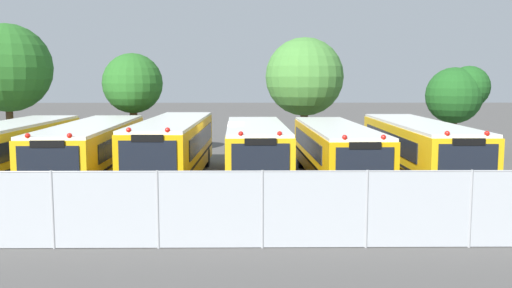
{
  "coord_description": "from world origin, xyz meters",
  "views": [
    {
      "loc": [
        1.56,
        -23.89,
        4.39
      ],
      "look_at": [
        1.81,
        0.0,
        1.6
      ],
      "focal_mm": 39.06,
      "sensor_mm": 36.0,
      "label": 1
    }
  ],
  "objects_px": {
    "school_bus_1": "(92,149)",
    "school_bus_4": "(336,150)",
    "tree_1": "(131,83)",
    "school_bus_5": "(418,149)",
    "tree_2": "(303,75)",
    "school_bus_3": "(256,150)",
    "traffic_cone": "(431,230)",
    "school_bus_2": "(173,147)",
    "school_bus_0": "(9,150)",
    "tree_0": "(5,67)",
    "tree_3": "(458,93)"
  },
  "relations": [
    {
      "from": "school_bus_2",
      "to": "tree_3",
      "type": "bearing_deg",
      "value": -151.74
    },
    {
      "from": "school_bus_4",
      "to": "school_bus_0",
      "type": "bearing_deg",
      "value": -0.69
    },
    {
      "from": "tree_1",
      "to": "tree_2",
      "type": "xyz_separation_m",
      "value": [
        9.85,
        1.52,
        0.43
      ]
    },
    {
      "from": "traffic_cone",
      "to": "tree_0",
      "type": "bearing_deg",
      "value": 138.22
    },
    {
      "from": "traffic_cone",
      "to": "tree_1",
      "type": "bearing_deg",
      "value": 125.16
    },
    {
      "from": "school_bus_5",
      "to": "tree_2",
      "type": "height_order",
      "value": "tree_2"
    },
    {
      "from": "school_bus_1",
      "to": "school_bus_4",
      "type": "xyz_separation_m",
      "value": [
        10.55,
        -0.17,
        -0.04
      ]
    },
    {
      "from": "tree_3",
      "to": "tree_2",
      "type": "bearing_deg",
      "value": 171.58
    },
    {
      "from": "school_bus_2",
      "to": "tree_3",
      "type": "height_order",
      "value": "tree_3"
    },
    {
      "from": "school_bus_1",
      "to": "tree_1",
      "type": "relative_size",
      "value": 1.99
    },
    {
      "from": "school_bus_2",
      "to": "school_bus_0",
      "type": "bearing_deg",
      "value": 3.87
    },
    {
      "from": "tree_3",
      "to": "tree_0",
      "type": "bearing_deg",
      "value": -179.88
    },
    {
      "from": "school_bus_1",
      "to": "tree_3",
      "type": "height_order",
      "value": "tree_3"
    },
    {
      "from": "traffic_cone",
      "to": "school_bus_5",
      "type": "bearing_deg",
      "value": 75.72
    },
    {
      "from": "tree_0",
      "to": "tree_2",
      "type": "bearing_deg",
      "value": 4.57
    },
    {
      "from": "school_bus_2",
      "to": "tree_2",
      "type": "distance_m",
      "value": 11.62
    },
    {
      "from": "tree_0",
      "to": "tree_2",
      "type": "relative_size",
      "value": 1.1
    },
    {
      "from": "tree_1",
      "to": "school_bus_2",
      "type": "bearing_deg",
      "value": -66.02
    },
    {
      "from": "school_bus_3",
      "to": "school_bus_4",
      "type": "xyz_separation_m",
      "value": [
        3.45,
        0.1,
        -0.03
      ]
    },
    {
      "from": "school_bus_3",
      "to": "traffic_cone",
      "type": "height_order",
      "value": "school_bus_3"
    },
    {
      "from": "school_bus_3",
      "to": "tree_1",
      "type": "distance_m",
      "value": 10.87
    },
    {
      "from": "school_bus_1",
      "to": "school_bus_4",
      "type": "distance_m",
      "value": 10.55
    },
    {
      "from": "school_bus_4",
      "to": "tree_3",
      "type": "xyz_separation_m",
      "value": [
        8.23,
        7.98,
        2.24
      ]
    },
    {
      "from": "school_bus_2",
      "to": "school_bus_4",
      "type": "xyz_separation_m",
      "value": [
        7.03,
        -0.15,
        -0.12
      ]
    },
    {
      "from": "school_bus_1",
      "to": "tree_0",
      "type": "xyz_separation_m",
      "value": [
        -6.95,
        7.76,
        3.68
      ]
    },
    {
      "from": "school_bus_0",
      "to": "tree_2",
      "type": "bearing_deg",
      "value": -143.9
    },
    {
      "from": "school_bus_1",
      "to": "tree_1",
      "type": "distance_m",
      "value": 8.09
    },
    {
      "from": "school_bus_1",
      "to": "school_bus_2",
      "type": "distance_m",
      "value": 3.52
    },
    {
      "from": "school_bus_3",
      "to": "tree_3",
      "type": "bearing_deg",
      "value": -146.68
    },
    {
      "from": "tree_3",
      "to": "tree_1",
      "type": "bearing_deg",
      "value": -179.33
    },
    {
      "from": "school_bus_1",
      "to": "tree_2",
      "type": "bearing_deg",
      "value": -139.02
    },
    {
      "from": "tree_2",
      "to": "traffic_cone",
      "type": "bearing_deg",
      "value": -84.13
    },
    {
      "from": "school_bus_4",
      "to": "school_bus_5",
      "type": "relative_size",
      "value": 0.98
    },
    {
      "from": "tree_0",
      "to": "traffic_cone",
      "type": "distance_m",
      "value": 25.66
    },
    {
      "from": "school_bus_2",
      "to": "school_bus_4",
      "type": "bearing_deg",
      "value": 179.87
    },
    {
      "from": "school_bus_0",
      "to": "school_bus_3",
      "type": "xyz_separation_m",
      "value": [
        10.53,
        0.09,
        -0.02
      ]
    },
    {
      "from": "school_bus_1",
      "to": "tree_2",
      "type": "xyz_separation_m",
      "value": [
        9.98,
        9.11,
        3.23
      ]
    },
    {
      "from": "school_bus_2",
      "to": "school_bus_3",
      "type": "relative_size",
      "value": 1.16
    },
    {
      "from": "school_bus_0",
      "to": "tree_1",
      "type": "height_order",
      "value": "tree_1"
    },
    {
      "from": "school_bus_4",
      "to": "school_bus_5",
      "type": "distance_m",
      "value": 3.53
    },
    {
      "from": "school_bus_3",
      "to": "school_bus_1",
      "type": "bearing_deg",
      "value": -3.54
    },
    {
      "from": "school_bus_3",
      "to": "tree_1",
      "type": "bearing_deg",
      "value": -49.85
    },
    {
      "from": "school_bus_2",
      "to": "tree_2",
      "type": "bearing_deg",
      "value": -124.21
    },
    {
      "from": "tree_2",
      "to": "traffic_cone",
      "type": "height_order",
      "value": "tree_2"
    },
    {
      "from": "school_bus_5",
      "to": "tree_3",
      "type": "distance_m",
      "value": 9.63
    },
    {
      "from": "tree_1",
      "to": "tree_3",
      "type": "distance_m",
      "value": 18.65
    },
    {
      "from": "tree_1",
      "to": "tree_2",
      "type": "height_order",
      "value": "tree_2"
    },
    {
      "from": "school_bus_3",
      "to": "tree_2",
      "type": "bearing_deg",
      "value": -108.49
    },
    {
      "from": "traffic_cone",
      "to": "school_bus_2",
      "type": "bearing_deg",
      "value": 132.73
    },
    {
      "from": "school_bus_0",
      "to": "tree_1",
      "type": "bearing_deg",
      "value": -113.29
    }
  ]
}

